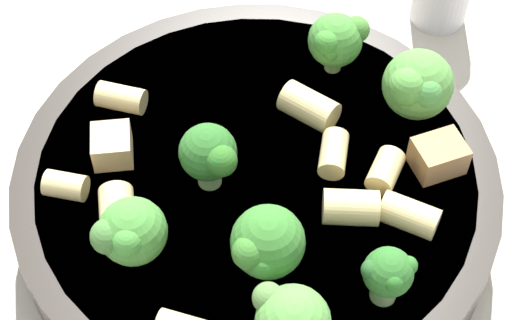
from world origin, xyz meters
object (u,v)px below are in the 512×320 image
(chicken_chunk_1, at_px, (438,156))
(broccoli_floret_1, at_px, (417,85))
(rigatoni_3, at_px, (334,154))
(broccoli_floret_0, at_px, (130,233))
(broccoli_floret_2, at_px, (336,40))
(rigatoni_1, at_px, (309,107))
(rigatoni_4, at_px, (409,215))
(pasta_bowl, at_px, (256,192))
(broccoli_floret_3, at_px, (266,245))
(rigatoni_0, at_px, (351,207))
(rigatoni_7, at_px, (385,171))
(chicken_chunk_0, at_px, (112,146))
(broccoli_floret_6, at_px, (211,155))
(rigatoni_6, at_px, (66,186))
(broccoli_floret_5, at_px, (388,274))
(rigatoni_2, at_px, (121,98))
(rigatoni_5, at_px, (117,210))

(chicken_chunk_1, bearing_deg, broccoli_floret_1, -148.53)
(broccoli_floret_1, xyz_separation_m, rigatoni_3, (0.04, -0.03, -0.01))
(broccoli_floret_0, relative_size, broccoli_floret_2, 1.11)
(rigatoni_1, height_order, rigatoni_4, rigatoni_1)
(pasta_bowl, height_order, chicken_chunk_1, chicken_chunk_1)
(broccoli_floret_3, distance_m, rigatoni_0, 0.05)
(rigatoni_7, relative_size, chicken_chunk_0, 1.03)
(pasta_bowl, xyz_separation_m, chicken_chunk_0, (0.01, -0.07, 0.03))
(broccoli_floret_6, distance_m, rigatoni_3, 0.06)
(broccoli_floret_2, relative_size, rigatoni_6, 1.77)
(rigatoni_6, height_order, chicken_chunk_0, chicken_chunk_0)
(broccoli_floret_5, height_order, rigatoni_2, broccoli_floret_5)
(broccoli_floret_0, distance_m, rigatoni_0, 0.11)
(broccoli_floret_6, height_order, rigatoni_6, broccoli_floret_6)
(rigatoni_1, height_order, rigatoni_5, same)
(pasta_bowl, bearing_deg, rigatoni_7, 104.08)
(rigatoni_4, bearing_deg, broccoli_floret_3, -50.52)
(rigatoni_1, relative_size, rigatoni_6, 1.44)
(broccoli_floret_1, height_order, rigatoni_2, broccoli_floret_1)
(broccoli_floret_6, height_order, rigatoni_7, broccoli_floret_6)
(rigatoni_4, distance_m, rigatoni_7, 0.03)
(pasta_bowl, xyz_separation_m, chicken_chunk_1, (-0.03, 0.09, 0.03))
(pasta_bowl, xyz_separation_m, rigatoni_6, (0.04, -0.08, 0.02))
(broccoli_floret_1, bearing_deg, rigatoni_6, -55.37)
(rigatoni_7, bearing_deg, rigatoni_6, -68.81)
(rigatoni_7, height_order, chicken_chunk_0, chicken_chunk_0)
(rigatoni_3, bearing_deg, broccoli_floret_6, -58.86)
(pasta_bowl, distance_m, rigatoni_3, 0.05)
(rigatoni_2, bearing_deg, broccoli_floret_1, 106.49)
(pasta_bowl, bearing_deg, chicken_chunk_0, -80.34)
(rigatoni_1, bearing_deg, rigatoni_3, 39.17)
(broccoli_floret_3, bearing_deg, rigatoni_3, 169.89)
(broccoli_floret_3, height_order, broccoli_floret_5, broccoli_floret_3)
(broccoli_floret_2, distance_m, rigatoni_1, 0.04)
(broccoli_floret_3, bearing_deg, broccoli_floret_2, -178.55)
(rigatoni_7, bearing_deg, broccoli_floret_6, -69.81)
(pasta_bowl, relative_size, rigatoni_6, 12.13)
(broccoli_floret_1, bearing_deg, broccoli_floret_5, 5.09)
(broccoli_floret_0, xyz_separation_m, chicken_chunk_0, (-0.05, -0.04, -0.02))
(broccoli_floret_1, xyz_separation_m, rigatoni_1, (0.02, -0.05, -0.01))
(broccoli_floret_6, bearing_deg, broccoli_floret_0, -19.90)
(rigatoni_2, bearing_deg, rigatoni_1, 103.58)
(broccoli_floret_5, distance_m, rigatoni_0, 0.05)
(broccoli_floret_3, height_order, rigatoni_2, broccoli_floret_3)
(broccoli_floret_2, bearing_deg, broccoli_floret_5, 23.91)
(broccoli_floret_1, distance_m, chicken_chunk_1, 0.04)
(broccoli_floret_5, height_order, chicken_chunk_0, broccoli_floret_5)
(broccoli_floret_3, relative_size, broccoli_floret_6, 1.10)
(pasta_bowl, bearing_deg, rigatoni_0, 76.83)
(broccoli_floret_3, distance_m, rigatoni_7, 0.08)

